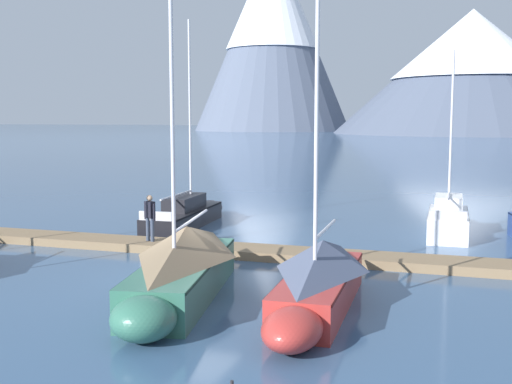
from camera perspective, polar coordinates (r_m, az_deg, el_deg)
ground_plane at (r=18.86m, az=-6.13°, el=-8.06°), size 700.00×700.00×0.00m
mountain_west_summit at (r=237.88m, az=1.49°, el=14.29°), size 56.49×56.49×67.73m
mountain_central_massif at (r=203.60m, az=18.69°, el=10.50°), size 81.35×81.35×36.60m
dock at (r=22.40m, az=-1.71°, el=-5.28°), size 25.65×2.46×0.30m
sailboat_mid_dock_port at (r=28.59m, az=-6.12°, el=-1.89°), size 2.07×7.51×9.05m
sailboat_mid_dock_starboard at (r=17.05m, az=-6.68°, el=-6.59°), size 3.13×7.55×9.43m
sailboat_far_berth at (r=16.01m, az=5.53°, el=-7.80°), size 1.97×6.82×8.31m
sailboat_outer_slip at (r=27.61m, az=16.78°, el=-2.26°), size 1.73×6.02×7.48m
person_on_dock at (r=23.50m, az=-9.46°, el=-2.04°), size 0.55×0.35×1.69m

